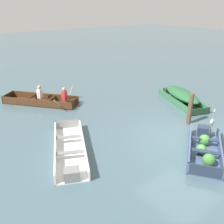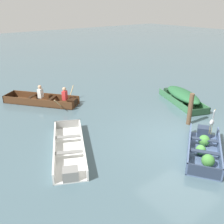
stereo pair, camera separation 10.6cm
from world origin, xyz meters
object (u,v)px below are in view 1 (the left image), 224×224
(rowboat_dark_varnish_with_crew, at_px, (45,100))
(heron_on_dinghy, at_px, (212,121))
(skiff_white_mid_moored, at_px, (70,150))
(skiff_green_near_moored, at_px, (182,96))
(dinghy_slate_blue_foreground, at_px, (205,148))
(mooring_post, at_px, (190,109))

(rowboat_dark_varnish_with_crew, height_order, heron_on_dinghy, heron_on_dinghy)
(heron_on_dinghy, bearing_deg, skiff_white_mid_moored, 148.71)
(skiff_white_mid_moored, distance_m, heron_on_dinghy, 4.90)
(skiff_white_mid_moored, bearing_deg, skiff_green_near_moored, 4.87)
(dinghy_slate_blue_foreground, xyz_separation_m, mooring_post, (1.40, 1.63, 0.49))
(dinghy_slate_blue_foreground, height_order, skiff_green_near_moored, skiff_green_near_moored)
(skiff_green_near_moored, distance_m, heron_on_dinghy, 4.01)
(dinghy_slate_blue_foreground, xyz_separation_m, heron_on_dinghy, (0.60, 0.21, 0.72))
(dinghy_slate_blue_foreground, height_order, heron_on_dinghy, heron_on_dinghy)
(dinghy_slate_blue_foreground, xyz_separation_m, rowboat_dark_varnish_with_crew, (-2.25, 7.40, 0.02))
(dinghy_slate_blue_foreground, relative_size, skiff_white_mid_moored, 0.82)
(dinghy_slate_blue_foreground, distance_m, skiff_green_near_moored, 4.54)
(skiff_green_near_moored, bearing_deg, mooring_post, -135.91)
(skiff_green_near_moored, height_order, mooring_post, mooring_post)
(skiff_green_near_moored, relative_size, heron_on_dinghy, 3.89)
(skiff_green_near_moored, bearing_deg, rowboat_dark_varnish_with_crew, 142.60)
(skiff_green_near_moored, xyz_separation_m, skiff_white_mid_moored, (-6.64, -0.57, -0.25))
(skiff_white_mid_moored, bearing_deg, heron_on_dinghy, -31.29)
(skiff_green_near_moored, height_order, skiff_white_mid_moored, skiff_green_near_moored)
(dinghy_slate_blue_foreground, relative_size, rowboat_dark_varnish_with_crew, 0.81)
(skiff_green_near_moored, height_order, rowboat_dark_varnish_with_crew, rowboat_dark_varnish_with_crew)
(dinghy_slate_blue_foreground, relative_size, heron_on_dinghy, 3.37)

